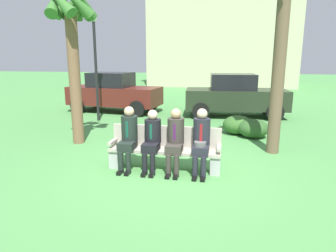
{
  "coord_description": "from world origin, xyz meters",
  "views": [
    {
      "loc": [
        1.13,
        -5.76,
        2.31
      ],
      "look_at": [
        -0.11,
        0.53,
        0.85
      ],
      "focal_mm": 32.3,
      "sensor_mm": 36.0,
      "label": 1
    }
  ],
  "objects_px": {
    "seated_man_centerleft": "(152,137)",
    "seated_man_rightmost": "(201,138)",
    "shrub_near_bench": "(253,128)",
    "street_lamp": "(95,58)",
    "seated_man_centerright": "(175,137)",
    "seated_man_leftmost": "(128,135)",
    "parked_car_near": "(114,92)",
    "palm_tree_tall": "(284,6)",
    "park_bench": "(165,149)",
    "shrub_mid_lawn": "(238,125)",
    "building_backdrop": "(222,25)",
    "parked_car_far": "(235,96)",
    "palm_tree_short": "(71,26)"
  },
  "relations": [
    {
      "from": "shrub_near_bench",
      "to": "street_lamp",
      "type": "distance_m",
      "value": 6.02
    },
    {
      "from": "seated_man_leftmost",
      "to": "palm_tree_tall",
      "type": "xyz_separation_m",
      "value": [
        3.16,
        1.76,
        2.7
      ]
    },
    {
      "from": "park_bench",
      "to": "seated_man_rightmost",
      "type": "distance_m",
      "value": 0.83
    },
    {
      "from": "seated_man_leftmost",
      "to": "parked_car_near",
      "type": "distance_m",
      "value": 7.02
    },
    {
      "from": "seated_man_leftmost",
      "to": "shrub_near_bench",
      "type": "bearing_deg",
      "value": 48.23
    },
    {
      "from": "shrub_near_bench",
      "to": "parked_car_far",
      "type": "relative_size",
      "value": 0.22
    },
    {
      "from": "park_bench",
      "to": "shrub_near_bench",
      "type": "relative_size",
      "value": 2.65
    },
    {
      "from": "seated_man_centerright",
      "to": "shrub_near_bench",
      "type": "distance_m",
      "value": 3.62
    },
    {
      "from": "parked_car_near",
      "to": "building_backdrop",
      "type": "distance_m",
      "value": 15.79
    },
    {
      "from": "seated_man_centerright",
      "to": "building_backdrop",
      "type": "bearing_deg",
      "value": 89.05
    },
    {
      "from": "palm_tree_short",
      "to": "seated_man_centerleft",
      "type": "bearing_deg",
      "value": -32.95
    },
    {
      "from": "park_bench",
      "to": "palm_tree_short",
      "type": "relative_size",
      "value": 0.55
    },
    {
      "from": "building_backdrop",
      "to": "palm_tree_short",
      "type": "bearing_deg",
      "value": -99.66
    },
    {
      "from": "palm_tree_tall",
      "to": "parked_car_near",
      "type": "relative_size",
      "value": 1.2
    },
    {
      "from": "seated_man_centerleft",
      "to": "seated_man_centerright",
      "type": "bearing_deg",
      "value": 0.51
    },
    {
      "from": "seated_man_centerleft",
      "to": "parked_car_near",
      "type": "relative_size",
      "value": 0.31
    },
    {
      "from": "park_bench",
      "to": "seated_man_rightmost",
      "type": "relative_size",
      "value": 1.76
    },
    {
      "from": "seated_man_centerleft",
      "to": "building_backdrop",
      "type": "xyz_separation_m",
      "value": [
        0.83,
        21.12,
        4.24
      ]
    },
    {
      "from": "seated_man_centerleft",
      "to": "seated_man_rightmost",
      "type": "relative_size",
      "value": 0.95
    },
    {
      "from": "seated_man_rightmost",
      "to": "parked_car_near",
      "type": "height_order",
      "value": "parked_car_near"
    },
    {
      "from": "seated_man_rightmost",
      "to": "parked_car_near",
      "type": "relative_size",
      "value": 0.33
    },
    {
      "from": "park_bench",
      "to": "shrub_mid_lawn",
      "type": "bearing_deg",
      "value": 64.45
    },
    {
      "from": "street_lamp",
      "to": "palm_tree_short",
      "type": "bearing_deg",
      "value": -76.19
    },
    {
      "from": "park_bench",
      "to": "palm_tree_short",
      "type": "bearing_deg",
      "value": 151.58
    },
    {
      "from": "seated_man_leftmost",
      "to": "seated_man_centerright",
      "type": "bearing_deg",
      "value": -0.07
    },
    {
      "from": "seated_man_leftmost",
      "to": "park_bench",
      "type": "bearing_deg",
      "value": 9.66
    },
    {
      "from": "shrub_near_bench",
      "to": "building_backdrop",
      "type": "distance_m",
      "value": 18.65
    },
    {
      "from": "park_bench",
      "to": "seated_man_centerleft",
      "type": "relative_size",
      "value": 1.84
    },
    {
      "from": "shrub_mid_lawn",
      "to": "parked_car_far",
      "type": "distance_m",
      "value": 2.94
    },
    {
      "from": "seated_man_centerleft",
      "to": "parked_car_far",
      "type": "relative_size",
      "value": 0.31
    },
    {
      "from": "park_bench",
      "to": "seated_man_rightmost",
      "type": "height_order",
      "value": "seated_man_rightmost"
    },
    {
      "from": "seated_man_centerright",
      "to": "palm_tree_short",
      "type": "bearing_deg",
      "value": 151.58
    },
    {
      "from": "seated_man_leftmost",
      "to": "seated_man_rightmost",
      "type": "height_order",
      "value": "seated_man_rightmost"
    },
    {
      "from": "palm_tree_tall",
      "to": "parked_car_far",
      "type": "height_order",
      "value": "palm_tree_tall"
    },
    {
      "from": "seated_man_centerright",
      "to": "palm_tree_short",
      "type": "height_order",
      "value": "palm_tree_short"
    },
    {
      "from": "park_bench",
      "to": "seated_man_rightmost",
      "type": "bearing_deg",
      "value": -9.86
    },
    {
      "from": "seated_man_centerright",
      "to": "shrub_mid_lawn",
      "type": "xyz_separation_m",
      "value": [
        1.36,
        3.47,
        -0.44
      ]
    },
    {
      "from": "seated_man_leftmost",
      "to": "palm_tree_short",
      "type": "bearing_deg",
      "value": 140.97
    },
    {
      "from": "shrub_near_bench",
      "to": "shrub_mid_lawn",
      "type": "xyz_separation_m",
      "value": [
        -0.43,
        0.36,
        0.01
      ]
    },
    {
      "from": "palm_tree_tall",
      "to": "seated_man_leftmost",
      "type": "bearing_deg",
      "value": -150.95
    },
    {
      "from": "seated_man_centerright",
      "to": "palm_tree_tall",
      "type": "relative_size",
      "value": 0.27
    },
    {
      "from": "parked_car_far",
      "to": "seated_man_rightmost",
      "type": "bearing_deg",
      "value": -96.97
    },
    {
      "from": "park_bench",
      "to": "street_lamp",
      "type": "xyz_separation_m",
      "value": [
        -3.46,
        4.43,
        1.85
      ]
    },
    {
      "from": "street_lamp",
      "to": "building_backdrop",
      "type": "bearing_deg",
      "value": 76.27
    },
    {
      "from": "park_bench",
      "to": "seated_man_centerleft",
      "type": "xyz_separation_m",
      "value": [
        -0.25,
        -0.13,
        0.27
      ]
    },
    {
      "from": "seated_man_centerright",
      "to": "parked_car_far",
      "type": "bearing_deg",
      "value": 78.4
    },
    {
      "from": "park_bench",
      "to": "parked_car_far",
      "type": "relative_size",
      "value": 0.58
    },
    {
      "from": "palm_tree_short",
      "to": "street_lamp",
      "type": "height_order",
      "value": "palm_tree_short"
    },
    {
      "from": "parked_car_near",
      "to": "parked_car_far",
      "type": "xyz_separation_m",
      "value": [
        5.09,
        -0.09,
        0.0
      ]
    },
    {
      "from": "seated_man_centerright",
      "to": "building_backdrop",
      "type": "distance_m",
      "value": 21.53
    }
  ]
}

